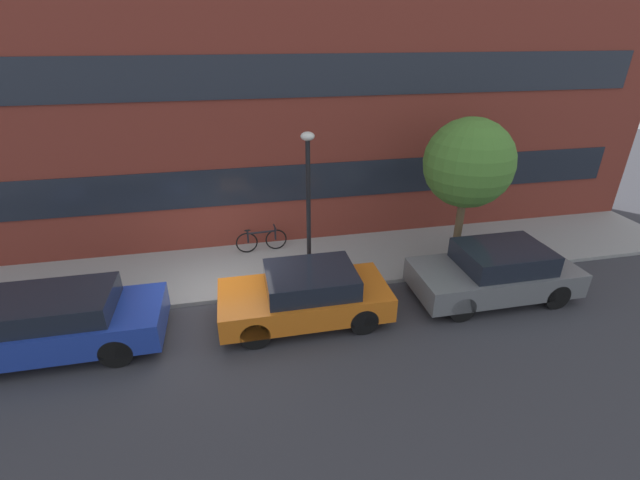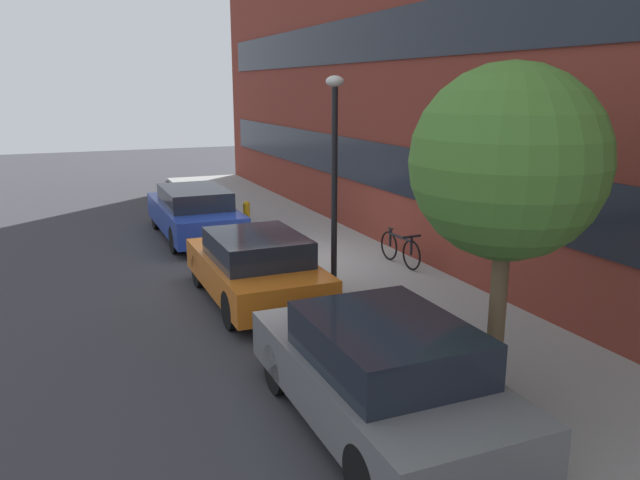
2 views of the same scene
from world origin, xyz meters
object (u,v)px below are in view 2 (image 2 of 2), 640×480
object	(u,v)px
parked_car_grey	(381,373)
bicycle	(400,248)
parked_car_orange	(256,267)
lamp_post	(334,159)
fire_hydrant	(247,214)
parked_car_blue	(194,212)
street_tree	(508,164)

from	to	relation	value
parked_car_grey	bicycle	world-z (taller)	parked_car_grey
parked_car_orange	lamp_post	world-z (taller)	lamp_post
fire_hydrant	lamp_post	bearing A→B (deg)	-0.73
parked_car_blue	parked_car_grey	xyz separation A→B (m)	(10.12, -0.00, 0.00)
lamp_post	parked_car_blue	bearing A→B (deg)	-166.01
fire_hydrant	street_tree	bearing A→B (deg)	1.26
street_tree	lamp_post	distance (m)	4.31
parked_car_grey	lamp_post	size ratio (longest dim) A/B	1.02
parked_car_orange	lamp_post	xyz separation A→B (m)	(0.34, 1.41, 1.93)
parked_car_orange	fire_hydrant	world-z (taller)	parked_car_orange
parked_car_blue	street_tree	distance (m)	10.36
parked_car_blue	lamp_post	bearing A→B (deg)	-166.01
parked_car_blue	lamp_post	world-z (taller)	lamp_post
parked_car_grey	bicycle	distance (m)	6.50
parked_car_blue	bicycle	distance (m)	5.77
parked_car_orange	lamp_post	distance (m)	2.42
parked_car_blue	lamp_post	distance (m)	6.15
parked_car_orange	fire_hydrant	bearing A→B (deg)	-14.81
lamp_post	fire_hydrant	bearing A→B (deg)	179.27
parked_car_blue	parked_car_orange	distance (m)	5.34
fire_hydrant	lamp_post	xyz separation A→B (m)	(5.98, -0.08, 2.12)
street_tree	lamp_post	world-z (taller)	street_tree
lamp_post	parked_car_orange	bearing A→B (deg)	-103.46
bicycle	street_tree	distance (m)	6.15
parked_car_blue	parked_car_orange	xyz separation A→B (m)	(5.34, -0.00, -0.03)
fire_hydrant	street_tree	size ratio (longest dim) A/B	0.18
fire_hydrant	street_tree	xyz separation A→B (m)	(10.26, 0.23, 2.50)
street_tree	parked_car_grey	bearing A→B (deg)	-84.76
parked_car_blue	bicycle	size ratio (longest dim) A/B	3.00
parked_car_grey	street_tree	world-z (taller)	street_tree
parked_car_blue	street_tree	bearing A→B (deg)	-170.22
bicycle	lamp_post	world-z (taller)	lamp_post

